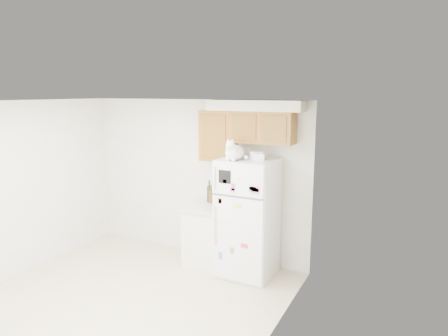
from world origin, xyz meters
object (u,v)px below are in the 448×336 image
Objects in this scene: base_counter at (208,234)px; storage_box_back at (257,155)px; storage_box_front at (259,157)px; cat at (234,152)px; bottle_amber at (211,194)px; bottle_green at (209,191)px; refrigerator at (248,217)px.

base_counter is 1.51m from storage_box_back.
storage_box_front is at bearing -67.92° from storage_box_back.
base_counter is 2.10× the size of cat.
bottle_amber is (-0.02, 0.14, 0.60)m from base_counter.
bottle_amber is (0.05, -0.05, -0.03)m from bottle_green.
refrigerator is 0.84m from bottle_green.
refrigerator reaches higher than base_counter.
refrigerator is 3.88× the size of cat.
base_counter is 2.68× the size of bottle_green.
storage_box_front is 1.14m from bottle_amber.
base_counter is at bearing 154.58° from cat.
refrigerator is 0.99m from cat.
base_counter is 3.22× the size of bottle_amber.
bottle_green is at bearing 148.87° from storage_box_front.
storage_box_front is at bearing -17.68° from bottle_green.
storage_box_front reaches higher than refrigerator.
cat is 0.35m from storage_box_front.
storage_box_back reaches higher than base_counter.
bottle_amber is (-0.88, 0.25, -0.68)m from storage_box_front.
base_counter is 5.11× the size of storage_box_back.
bottle_green reaches higher than base_counter.
base_counter is 1.55m from storage_box_front.
bottle_green is at bearing 160.97° from refrigerator.
base_counter is at bearing -81.88° from bottle_amber.
cat is (0.56, -0.27, 1.35)m from base_counter.
bottle_amber is at bearing 150.65° from storage_box_front.
refrigerator is 0.91m from storage_box_front.
storage_box_back is (0.79, 0.00, 1.29)m from base_counter.
cat is at bearing -124.45° from refrigerator.
base_counter is at bearing -68.64° from bottle_green.
bottle_amber is (-0.71, 0.22, 0.21)m from refrigerator.
storage_box_front is 0.53× the size of bottle_amber.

